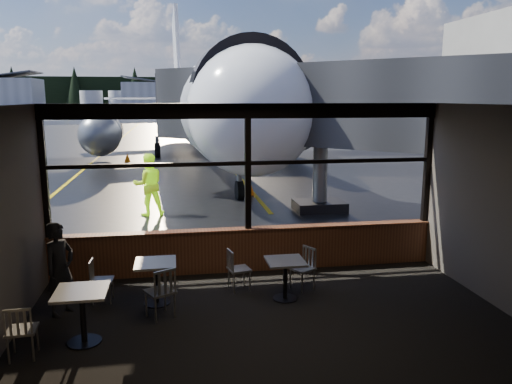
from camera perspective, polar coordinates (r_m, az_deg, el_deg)
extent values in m
plane|color=black|center=(130.03, -9.00, 9.06)|extent=(520.00, 520.00, 0.00)
cube|color=black|center=(8.00, 2.47, -16.06)|extent=(8.00, 6.00, 0.01)
cube|color=#38332D|center=(7.14, 2.70, 9.81)|extent=(8.00, 6.00, 0.04)
cube|color=#4D453E|center=(4.64, 10.56, -13.15)|extent=(8.00, 0.04, 3.50)
cube|color=#582D1A|center=(10.57, -0.91, -6.66)|extent=(8.00, 0.28, 0.90)
cube|color=black|center=(10.09, -0.96, 9.25)|extent=(8.00, 0.18, 0.30)
cube|color=black|center=(10.36, -23.09, 2.05)|extent=(0.12, 0.12, 2.60)
cube|color=black|center=(10.19, -0.94, 2.77)|extent=(0.12, 0.12, 2.60)
cube|color=black|center=(11.46, 19.02, 3.08)|extent=(0.12, 0.12, 2.60)
cube|color=black|center=(10.17, -0.94, 3.33)|extent=(8.00, 0.10, 0.08)
imported|color=black|center=(9.03, -21.50, -8.19)|extent=(0.64, 0.70, 1.60)
imported|color=#BFF219|center=(15.79, -12.20, 0.84)|extent=(1.07, 0.92, 1.92)
cone|color=#E44F07|center=(18.68, -0.75, 0.49)|extent=(0.41, 0.41, 0.57)
cone|color=#F74207|center=(29.40, -14.49, 3.84)|extent=(0.34, 0.34, 0.48)
cylinder|color=silver|center=(194.08, -18.29, 10.07)|extent=(8.00, 8.00, 6.00)
cylinder|color=silver|center=(192.86, -15.31, 10.22)|extent=(8.00, 8.00, 6.00)
cylinder|color=silver|center=(192.16, -12.29, 10.36)|extent=(8.00, 8.00, 6.00)
cube|color=black|center=(219.99, -9.34, 11.26)|extent=(360.00, 3.00, 12.00)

